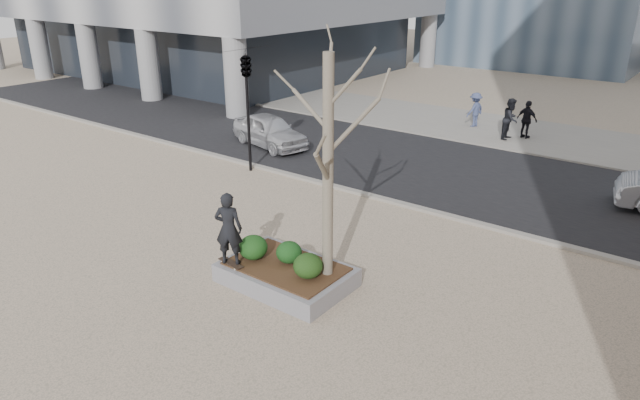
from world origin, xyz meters
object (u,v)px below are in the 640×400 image
Objects in this scene: skateboarder at (229,229)px; police_car at (270,131)px; skateboard at (231,264)px; planter at (286,275)px.

skateboarder is 0.45× the size of police_car.
skateboard is 11.52m from police_car.
skateboard is 0.93m from skateboarder.
planter is 0.75× the size of police_car.
planter is at bearing -176.04° from skateboarder.
police_car reaches higher than planter.
police_car is at bearing 133.63° from planter.
skateboard is at bearing -146.14° from planter.
planter is at bearing 42.68° from skateboard.
planter is 1.69× the size of skateboarder.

